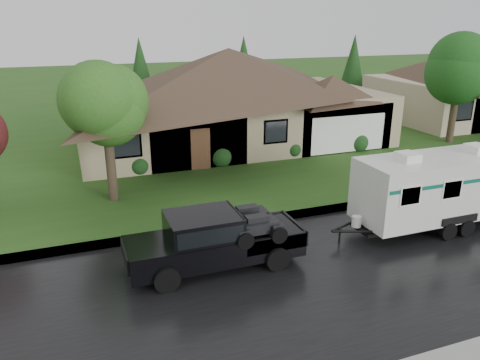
{
  "coord_description": "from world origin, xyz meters",
  "views": [
    {
      "loc": [
        -7.27,
        -12.97,
        7.48
      ],
      "look_at": [
        -1.72,
        2.0,
        1.9
      ],
      "focal_mm": 35.0,
      "sensor_mm": 36.0,
      "label": 1
    }
  ],
  "objects": [
    {
      "name": "curb",
      "position": [
        0.0,
        2.25,
        0.07
      ],
      "size": [
        140.0,
        0.5,
        0.15
      ],
      "primitive_type": "cube",
      "color": "gray",
      "rests_on": "ground"
    },
    {
      "name": "tree_right_green",
      "position": [
        14.69,
        8.93,
        4.55
      ],
      "size": [
        3.83,
        3.83,
        6.35
      ],
      "color": "#382B1E",
      "rests_on": "lawn"
    },
    {
      "name": "road",
      "position": [
        0.0,
        -2.0,
        0.01
      ],
      "size": [
        140.0,
        8.0,
        0.01
      ],
      "primitive_type": "cube",
      "color": "black",
      "rests_on": "ground"
    },
    {
      "name": "tree_left_green",
      "position": [
        -5.87,
        6.24,
        4.12
      ],
      "size": [
        3.46,
        3.46,
        5.72
      ],
      "color": "#382B1E",
      "rests_on": "lawn"
    },
    {
      "name": "shrub_row",
      "position": [
        2.0,
        9.3,
        0.65
      ],
      "size": [
        13.6,
        1.0,
        1.0
      ],
      "color": "#143814",
      "rests_on": "lawn"
    },
    {
      "name": "house_main",
      "position": [
        2.29,
        13.84,
        3.59
      ],
      "size": [
        19.44,
        10.8,
        6.9
      ],
      "color": "tan",
      "rests_on": "lawn"
    },
    {
      "name": "lawn",
      "position": [
        0.0,
        15.0,
        0.07
      ],
      "size": [
        140.0,
        26.0,
        0.15
      ],
      "primitive_type": "cube",
      "color": "#285019",
      "rests_on": "ground"
    },
    {
      "name": "pickup_truck",
      "position": [
        -3.54,
        -0.39,
        0.98
      ],
      "size": [
        5.48,
        2.08,
        1.83
      ],
      "color": "black",
      "rests_on": "ground"
    },
    {
      "name": "travel_trailer",
      "position": [
        5.26,
        -0.39,
        1.61
      ],
      "size": [
        6.76,
        2.38,
        3.03
      ],
      "color": "silver",
      "rests_on": "ground"
    },
    {
      "name": "ground",
      "position": [
        0.0,
        0.0,
        0.0
      ],
      "size": [
        140.0,
        140.0,
        0.0
      ],
      "primitive_type": "plane",
      "color": "#285019",
      "rests_on": "ground"
    }
  ]
}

